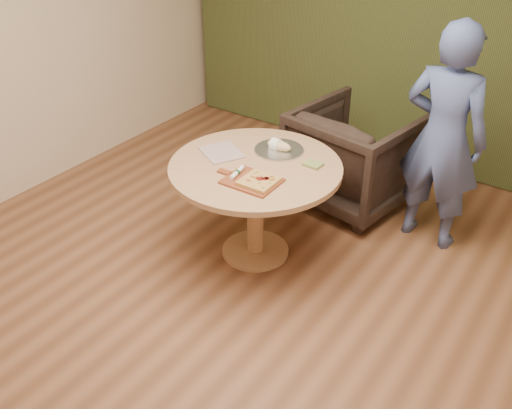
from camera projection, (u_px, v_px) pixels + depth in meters
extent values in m
cube|color=brown|center=(221.00, 332.00, 3.63)|extent=(5.00, 6.00, 0.02)
cube|color=beige|center=(427.00, 10.00, 4.97)|extent=(5.00, 0.02, 2.80)
cube|color=#313B1A|center=(422.00, 12.00, 4.89)|extent=(4.80, 0.14, 2.78)
cylinder|color=tan|center=(255.00, 250.00, 4.32)|extent=(0.50, 0.50, 0.03)
cylinder|color=tan|center=(255.00, 213.00, 4.14)|extent=(0.12, 0.12, 0.68)
cylinder|color=tan|center=(255.00, 167.00, 3.94)|extent=(1.20, 1.20, 0.04)
cube|color=brown|center=(252.00, 181.00, 3.72)|extent=(0.36, 0.29, 0.01)
cube|color=brown|center=(225.00, 172.00, 3.82)|extent=(0.10, 0.05, 0.01)
cube|color=tan|center=(259.00, 181.00, 3.68)|extent=(0.22, 0.22, 0.02)
cylinder|color=maroon|center=(268.00, 178.00, 3.69)|extent=(0.04, 0.04, 0.00)
cylinder|color=maroon|center=(265.00, 179.00, 3.69)|extent=(0.04, 0.04, 0.00)
cylinder|color=maroon|center=(260.00, 179.00, 3.68)|extent=(0.05, 0.05, 0.00)
cube|color=#DFAA53|center=(271.00, 179.00, 3.67)|extent=(0.02, 0.02, 0.01)
cube|color=#DFAA53|center=(249.00, 180.00, 3.66)|extent=(0.03, 0.03, 0.01)
cube|color=#DFAA53|center=(255.00, 177.00, 3.69)|extent=(0.02, 0.02, 0.01)
cube|color=#DFAA53|center=(273.00, 179.00, 3.67)|extent=(0.02, 0.02, 0.01)
cube|color=#DFAA53|center=(253.00, 176.00, 3.70)|extent=(0.02, 0.02, 0.01)
cube|color=#DFAA53|center=(272.00, 176.00, 3.70)|extent=(0.02, 0.02, 0.01)
cube|color=#277118|center=(259.00, 183.00, 3.64)|extent=(0.01, 0.01, 0.00)
cube|color=#277118|center=(270.00, 183.00, 3.64)|extent=(0.01, 0.01, 0.00)
cube|color=#277118|center=(255.00, 173.00, 3.75)|extent=(0.01, 0.01, 0.00)
cube|color=#277118|center=(271.00, 177.00, 3.70)|extent=(0.01, 0.01, 0.00)
cube|color=#277118|center=(248.00, 178.00, 3.69)|extent=(0.01, 0.01, 0.00)
cube|color=#277118|center=(257.00, 172.00, 3.76)|extent=(0.01, 0.01, 0.00)
cube|color=#277118|center=(263.00, 188.00, 3.59)|extent=(0.01, 0.01, 0.00)
cube|color=#277118|center=(261.00, 179.00, 3.68)|extent=(0.01, 0.01, 0.00)
cube|color=#8A446B|center=(261.00, 176.00, 3.72)|extent=(0.03, 0.02, 0.00)
cube|color=#8A446B|center=(248.00, 181.00, 3.66)|extent=(0.03, 0.01, 0.00)
cube|color=#8A446B|center=(252.00, 175.00, 3.72)|extent=(0.03, 0.02, 0.00)
cube|color=#8A446B|center=(253.00, 175.00, 3.72)|extent=(0.01, 0.03, 0.00)
cylinder|color=white|center=(237.00, 172.00, 3.77)|extent=(0.06, 0.17, 0.03)
cylinder|color=#194C26|center=(237.00, 172.00, 3.77)|extent=(0.04, 0.03, 0.03)
cube|color=silver|center=(243.00, 166.00, 3.85)|extent=(0.02, 0.04, 0.00)
cube|color=beige|center=(222.00, 152.00, 4.08)|extent=(0.38, 0.36, 0.01)
cylinder|color=silver|center=(279.00, 150.00, 4.10)|extent=(0.35, 0.35, 0.01)
cylinder|color=silver|center=(279.00, 150.00, 4.10)|extent=(0.36, 0.36, 0.02)
ellipsoid|color=#E2C68A|center=(279.00, 145.00, 4.08)|extent=(0.19, 0.08, 0.07)
cylinder|color=white|center=(276.00, 144.00, 4.10)|extent=(0.06, 0.09, 0.09)
cube|color=olive|center=(313.00, 164.00, 3.91)|extent=(0.12, 0.11, 0.02)
imported|color=black|center=(355.00, 152.00, 4.72)|extent=(1.02, 0.97, 0.92)
imported|color=#45558D|center=(443.00, 138.00, 4.06)|extent=(0.64, 0.44, 1.70)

